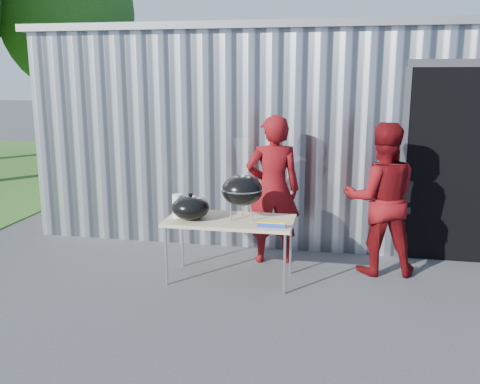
% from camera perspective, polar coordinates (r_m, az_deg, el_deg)
% --- Properties ---
extents(ground, '(80.00, 80.00, 0.00)m').
position_cam_1_polar(ground, '(6.11, -2.23, -10.85)').
color(ground, '#38383B').
extents(building, '(8.20, 6.20, 3.10)m').
position_cam_1_polar(building, '(10.08, 8.99, 7.34)').
color(building, silver).
rests_on(building, ground).
extents(tree_far, '(3.74, 3.74, 6.19)m').
position_cam_1_polar(tree_far, '(16.51, -17.92, 17.52)').
color(tree_far, '#442D19').
rests_on(tree_far, ground).
extents(folding_table, '(1.50, 0.75, 0.75)m').
position_cam_1_polar(folding_table, '(6.30, -1.08, -3.25)').
color(folding_table, tan).
rests_on(folding_table, ground).
extents(kettle_grill, '(0.49, 0.49, 0.95)m').
position_cam_1_polar(kettle_grill, '(6.19, 0.22, 0.79)').
color(kettle_grill, black).
rests_on(kettle_grill, folding_table).
extents(grill_lid, '(0.44, 0.44, 0.32)m').
position_cam_1_polar(grill_lid, '(6.27, -5.29, -1.65)').
color(grill_lid, black).
rests_on(grill_lid, folding_table).
extents(paper_towels, '(0.12, 0.12, 0.28)m').
position_cam_1_polar(paper_towels, '(6.37, -6.68, -1.49)').
color(paper_towels, white).
rests_on(paper_towels, folding_table).
extents(white_tub, '(0.20, 0.15, 0.10)m').
position_cam_1_polar(white_tub, '(6.58, -5.44, -1.82)').
color(white_tub, white).
rests_on(white_tub, folding_table).
extents(foil_box, '(0.32, 0.05, 0.06)m').
position_cam_1_polar(foil_box, '(5.95, 3.39, -3.50)').
color(foil_box, '#1B3AB3').
rests_on(foil_box, folding_table).
extents(person_cook, '(0.79, 0.61, 1.92)m').
position_cam_1_polar(person_cook, '(6.87, 3.55, 0.22)').
color(person_cook, '#5F0A0D').
rests_on(person_cook, ground).
extents(person_bystander, '(0.99, 0.82, 1.86)m').
position_cam_1_polar(person_bystander, '(6.71, 14.81, -0.73)').
color(person_bystander, '#5F0A0D').
rests_on(person_bystander, ground).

